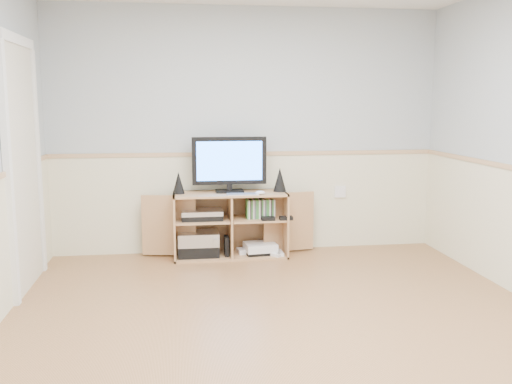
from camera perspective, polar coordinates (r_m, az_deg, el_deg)
room at (r=3.79m, az=2.15°, el=3.95°), size 4.04×4.54×2.54m
media_cabinet at (r=5.80m, az=-2.64°, el=-3.11°), size 1.77×0.42×0.65m
monitor at (r=5.70m, az=-2.68°, el=2.98°), size 0.74×0.18×0.56m
speaker_left at (r=5.68m, az=-7.75°, el=0.92°), size 0.12×0.12×0.22m
speaker_right at (r=5.77m, az=2.40°, el=1.24°), size 0.13×0.13×0.24m
keyboard at (r=5.57m, az=-1.33°, el=-0.22°), size 0.32×0.14×0.01m
mouse at (r=5.59m, az=0.44°, el=-0.06°), size 0.10×0.07×0.04m
av_components at (r=5.76m, az=-5.62°, el=-4.40°), size 0.50×0.30×0.47m
game_consoles at (r=5.84m, az=0.30°, el=-5.67°), size 0.46×0.30×0.11m
game_cases at (r=5.74m, az=0.43°, el=-1.68°), size 0.28×0.13×0.19m
wall_outlet at (r=6.15m, az=8.39°, el=0.02°), size 0.12×0.03×0.12m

